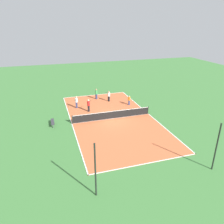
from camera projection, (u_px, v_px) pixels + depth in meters
ground_plane at (112, 119)px, 27.39m from camera, size 80.00×80.00×0.00m
court_surface at (112, 119)px, 27.38m from camera, size 10.16×19.72×0.02m
tennis_net at (112, 115)px, 27.17m from camera, size 9.96×0.10×1.05m
bench at (53, 122)px, 25.57m from camera, size 0.36×1.80×0.45m
player_coach_red at (89, 105)px, 29.11m from camera, size 0.80×0.96×1.72m
player_far_green at (96, 93)px, 33.80m from camera, size 0.51×0.51×1.64m
player_center_orange at (129, 100)px, 31.56m from camera, size 0.48×0.97×1.36m
player_far_white at (109, 95)px, 32.85m from camera, size 0.72×0.98×1.63m
player_near_white at (76, 101)px, 30.32m from camera, size 0.68×0.99×1.72m
tennis_ball_midcourt at (78, 105)px, 31.45m from camera, size 0.07×0.07×0.07m
tennis_ball_right_alley at (95, 150)px, 20.70m from camera, size 0.07×0.07×0.07m
fence_post_back_left at (216, 147)px, 17.27m from camera, size 0.12×0.12×4.22m
fence_post_back_right at (95, 171)px, 14.58m from camera, size 0.12×0.12×4.22m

